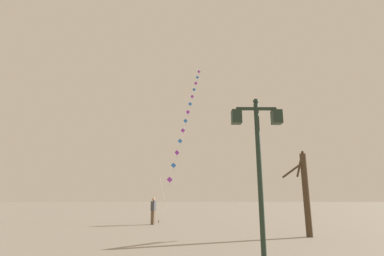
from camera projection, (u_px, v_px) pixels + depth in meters
The scene contains 5 objects.
ground_plane at pixel (185, 223), 20.15m from camera, with size 160.00×160.00×0.00m, color gray.
twin_lantern_lamp_post at pixel (258, 145), 8.17m from camera, with size 1.45×0.28×4.57m.
kite_train at pixel (187, 117), 30.09m from camera, with size 3.69×14.90×18.25m.
kite_flyer at pixel (153, 210), 18.99m from camera, with size 0.32×0.63×1.71m.
bare_tree at pixel (305, 190), 13.52m from camera, with size 1.75×1.71×3.91m.
Camera 1 is at (0.19, -1.13, 1.77)m, focal length 27.08 mm.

